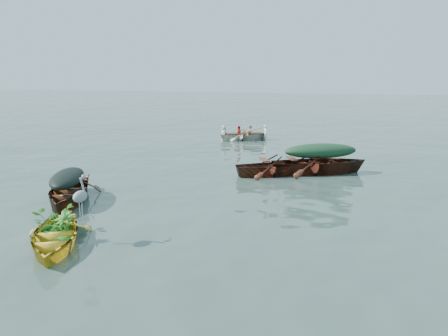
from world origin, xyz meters
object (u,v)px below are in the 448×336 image
(heron, at_px, (81,203))
(open_wooden_boat, at_px, (278,175))
(yellow_dinghy, at_px, (55,247))
(green_tarp_boat, at_px, (320,174))
(dark_covered_boat, at_px, (69,202))
(rowed_boat, at_px, (245,140))

(heron, bearing_deg, open_wooden_boat, 40.17)
(yellow_dinghy, height_order, green_tarp_boat, green_tarp_boat)
(dark_covered_boat, xyz_separation_m, rowed_boat, (1.63, 12.50, 0.00))
(dark_covered_boat, bearing_deg, open_wooden_boat, 20.44)
(rowed_boat, bearing_deg, yellow_dinghy, 151.68)
(dark_covered_boat, bearing_deg, heron, -73.51)
(rowed_boat, xyz_separation_m, heron, (0.58, -14.97, 0.88))
(rowed_boat, bearing_deg, heron, 153.41)
(open_wooden_boat, bearing_deg, rowed_boat, -6.33)
(dark_covered_boat, height_order, heron, heron)
(dark_covered_boat, xyz_separation_m, heron, (2.21, -2.47, 0.88))
(dark_covered_boat, bearing_deg, green_tarp_boat, 16.94)
(green_tarp_boat, relative_size, rowed_boat, 1.32)
(open_wooden_boat, distance_m, heron, 7.97)
(yellow_dinghy, height_order, dark_covered_boat, dark_covered_boat)
(dark_covered_boat, bearing_deg, rowed_boat, 57.19)
(green_tarp_boat, xyz_separation_m, open_wooden_boat, (-1.37, -0.67, 0.00))
(dark_covered_boat, distance_m, rowed_boat, 12.61)
(dark_covered_boat, xyz_separation_m, green_tarp_boat, (6.23, 5.67, 0.00))
(yellow_dinghy, xyz_separation_m, green_tarp_boat, (4.47, 8.45, 0.00))
(green_tarp_boat, bearing_deg, heron, 127.62)
(yellow_dinghy, relative_size, open_wooden_boat, 0.76)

